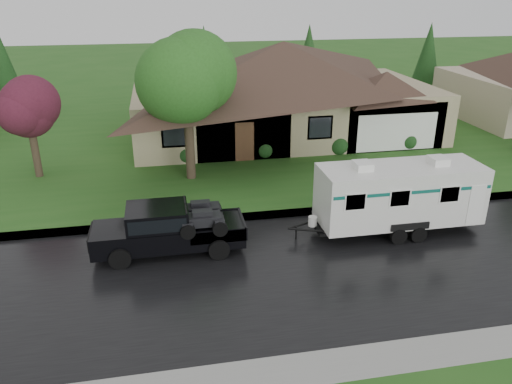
% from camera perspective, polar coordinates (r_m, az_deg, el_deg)
% --- Properties ---
extents(ground, '(140.00, 140.00, 0.00)m').
position_cam_1_polar(ground, '(19.07, 6.99, -5.31)').
color(ground, '#24561A').
rests_on(ground, ground).
extents(road, '(140.00, 8.00, 0.01)m').
position_cam_1_polar(road, '(17.42, 8.96, -8.31)').
color(road, black).
rests_on(road, ground).
extents(curb, '(140.00, 0.50, 0.15)m').
position_cam_1_polar(curb, '(20.96, 5.16, -2.31)').
color(curb, gray).
rests_on(curb, ground).
extents(lawn, '(140.00, 26.00, 0.15)m').
position_cam_1_polar(lawn, '(32.66, -0.92, 7.01)').
color(lawn, '#24561A').
rests_on(lawn, ground).
extents(house_main, '(19.44, 10.80, 6.90)m').
position_cam_1_polar(house_main, '(31.24, 3.67, 12.86)').
color(house_main, tan).
rests_on(house_main, lawn).
extents(tree_left_green, '(4.08, 4.08, 6.76)m').
position_cam_1_polar(tree_left_green, '(23.33, -7.97, 12.46)').
color(tree_left_green, '#382B1E').
rests_on(tree_left_green, lawn).
extents(tree_red, '(2.92, 2.92, 4.83)m').
position_cam_1_polar(tree_red, '(25.90, -24.63, 8.61)').
color(tree_red, '#382B1E').
rests_on(tree_red, lawn).
extents(shrub_row, '(13.60, 1.00, 1.00)m').
position_cam_1_polar(shrub_row, '(27.60, 5.26, 5.20)').
color(shrub_row, '#143814').
rests_on(shrub_row, lawn).
extents(pickup_truck, '(5.29, 2.01, 1.76)m').
position_cam_1_polar(pickup_truck, '(17.93, -10.29, -4.04)').
color(pickup_truck, black).
rests_on(pickup_truck, ground).
extents(travel_trailer, '(6.52, 2.29, 2.92)m').
position_cam_1_polar(travel_trailer, '(19.66, 16.08, -0.18)').
color(travel_trailer, silver).
rests_on(travel_trailer, ground).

